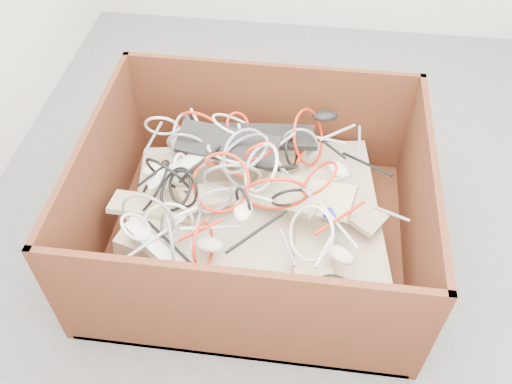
# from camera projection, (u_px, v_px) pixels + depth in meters

# --- Properties ---
(ground) EXTENTS (3.00, 3.00, 0.00)m
(ground) POSITION_uv_depth(u_px,v_px,m) (313.00, 199.00, 2.52)
(ground) COLOR #535356
(ground) RESTS_ON ground
(cardboard_box) EXTENTS (1.28, 1.07, 0.57)m
(cardboard_box) POSITION_uv_depth(u_px,v_px,m) (251.00, 222.00, 2.25)
(cardboard_box) COLOR #3F1C0F
(cardboard_box) RESTS_ON ground
(keyboard_pile) EXTENTS (1.11, 0.93, 0.34)m
(keyboard_pile) POSITION_uv_depth(u_px,v_px,m) (255.00, 192.00, 2.17)
(keyboard_pile) COLOR tan
(keyboard_pile) RESTS_ON cardboard_box
(mice_scatter) EXTENTS (0.89, 0.83, 0.19)m
(mice_scatter) POSITION_uv_depth(u_px,v_px,m) (265.00, 195.00, 2.07)
(mice_scatter) COLOR beige
(mice_scatter) RESTS_ON keyboard_pile
(power_strip_left) EXTENTS (0.28, 0.22, 0.12)m
(power_strip_left) POSITION_uv_depth(u_px,v_px,m) (183.00, 168.00, 2.14)
(power_strip_left) COLOR silver
(power_strip_left) RESTS_ON keyboard_pile
(power_strip_right) EXTENTS (0.26, 0.20, 0.09)m
(power_strip_right) POSITION_uv_depth(u_px,v_px,m) (154.00, 248.00, 1.94)
(power_strip_right) COLOR silver
(power_strip_right) RESTS_ON keyboard_pile
(vga_plug) EXTENTS (0.06, 0.06, 0.03)m
(vga_plug) POSITION_uv_depth(u_px,v_px,m) (331.00, 215.00, 2.00)
(vga_plug) COLOR #0C0CB9
(vga_plug) RESTS_ON keyboard_pile
(cable_tangle) EXTENTS (1.12, 0.87, 0.46)m
(cable_tangle) POSITION_uv_depth(u_px,v_px,m) (222.00, 174.00, 2.08)
(cable_tangle) COLOR gray
(cable_tangle) RESTS_ON keyboard_pile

